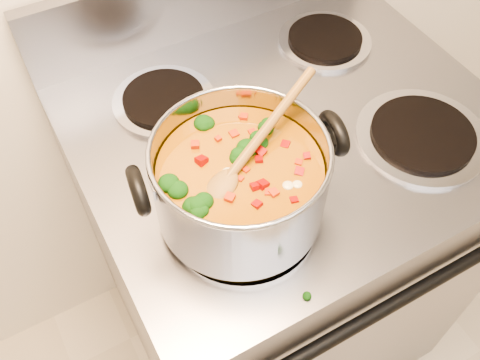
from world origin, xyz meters
TOP-DOWN VIEW (x-y plane):
  - electric_range at (0.04, 1.16)m, footprint 0.78×0.70m
  - stockpot at (-0.14, 1.02)m, footprint 0.32×0.26m
  - wooden_spoon at (-0.13, 1.03)m, footprint 0.25×0.13m
  - cooktop_crumbs at (-0.02, 0.91)m, footprint 0.22×0.25m

SIDE VIEW (x-z plane):
  - electric_range at x=0.04m, z-range -0.07..1.01m
  - cooktop_crumbs at x=-0.02m, z-range 0.92..0.93m
  - stockpot at x=-0.14m, z-range 0.93..1.08m
  - wooden_spoon at x=-0.13m, z-range 1.01..1.09m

